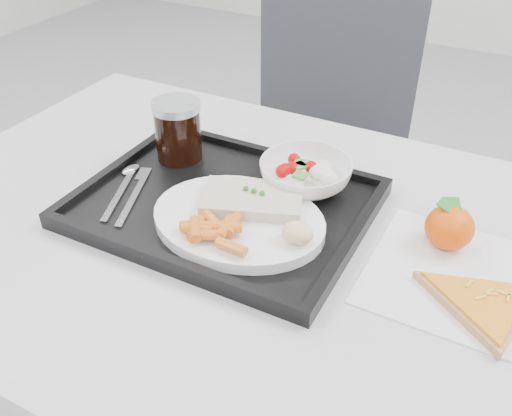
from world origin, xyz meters
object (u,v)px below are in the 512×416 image
object	(u,v)px
dinner_plate	(238,220)
salad_bowl	(306,175)
tangerine	(450,227)
cola_glass	(178,129)
tray	(224,205)
pizza_slice	(483,304)
chair	(319,143)
table	(256,263)

from	to	relation	value
dinner_plate	salad_bowl	bearing A→B (deg)	72.27
dinner_plate	tangerine	distance (m)	0.31
cola_glass	tangerine	distance (m)	0.48
tray	cola_glass	distance (m)	0.18
salad_bowl	tangerine	xyz separation A→B (m)	(0.24, -0.03, -0.00)
tangerine	pizza_slice	world-z (taller)	tangerine
tray	cola_glass	world-z (taller)	cola_glass
cola_glass	chair	bearing A→B (deg)	84.38
chair	dinner_plate	distance (m)	0.74
tray	cola_glass	bearing A→B (deg)	148.66
tangerine	pizza_slice	xyz separation A→B (m)	(0.07, -0.11, -0.02)
salad_bowl	pizza_slice	xyz separation A→B (m)	(0.31, -0.14, -0.03)
pizza_slice	tangerine	bearing A→B (deg)	122.64
salad_bowl	pizza_slice	size ratio (longest dim) A/B	0.68
table	cola_glass	bearing A→B (deg)	152.41
cola_glass	table	bearing A→B (deg)	-27.59
chair	cola_glass	world-z (taller)	chair
salad_bowl	tray	bearing A→B (deg)	-133.81
salad_bowl	table	bearing A→B (deg)	-102.07
chair	tangerine	distance (m)	0.76
tray	salad_bowl	distance (m)	0.14
dinner_plate	salad_bowl	world-z (taller)	salad_bowl
table	cola_glass	size ratio (longest dim) A/B	11.11
tray	pizza_slice	distance (m)	0.41
chair	tray	xyz separation A→B (m)	(0.09, -0.65, 0.22)
table	tray	xyz separation A→B (m)	(-0.07, 0.02, 0.08)
tray	cola_glass	size ratio (longest dim) A/B	4.17
salad_bowl	pizza_slice	world-z (taller)	salad_bowl
dinner_plate	tangerine	size ratio (longest dim) A/B	3.73
table	dinner_plate	size ratio (longest dim) A/B	4.44
dinner_plate	tray	bearing A→B (deg)	139.67
chair	tangerine	world-z (taller)	chair
table	chair	xyz separation A→B (m)	(-0.16, 0.67, -0.15)
tray	salad_bowl	xyz separation A→B (m)	(0.10, 0.10, 0.03)
tray	dinner_plate	xyz separation A→B (m)	(0.05, -0.04, 0.02)
chair	tray	distance (m)	0.69
cola_glass	pizza_slice	world-z (taller)	cola_glass
tray	tangerine	bearing A→B (deg)	11.85
table	tangerine	distance (m)	0.30
table	dinner_plate	bearing A→B (deg)	-135.73
tray	dinner_plate	world-z (taller)	dinner_plate
table	tray	world-z (taller)	tray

